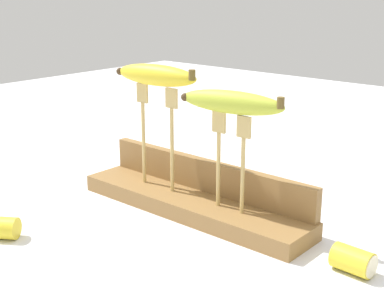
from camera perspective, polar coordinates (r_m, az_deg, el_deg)
The scene contains 9 objects.
ground_plane at distance 1.03m, azimuth -0.00°, elevation -7.02°, with size 3.00×3.00×0.00m, color silver.
wooden_board at distance 1.02m, azimuth -0.00°, elevation -6.23°, with size 0.47×0.10×0.03m, color olive.
board_backstop at distance 1.04m, azimuth 1.55°, elevation -3.24°, with size 0.46×0.02×0.06m, color olive.
fork_stand_left at distance 1.03m, azimuth -3.73°, elevation 1.64°, with size 0.10×0.01×0.19m.
fork_stand_right at distance 0.93m, azimuth 3.83°, elevation -0.94°, with size 0.08×0.01×0.17m.
banana_raised_left at distance 1.01m, azimuth -3.83°, elevation 7.02°, with size 0.18×0.06×0.04m.
banana_raised_right at distance 0.91m, azimuth 3.93°, elevation 4.25°, with size 0.19×0.07×0.04m.
banana_chunk_near at distance 0.85m, azimuth 16.19°, elevation -11.35°, with size 0.06×0.04×0.04m.
banana_chunk_far at distance 0.97m, azimuth -18.54°, elevation -8.13°, with size 0.05×0.05×0.04m.
Camera 1 is at (0.62, -0.71, 0.40)m, focal length 52.19 mm.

